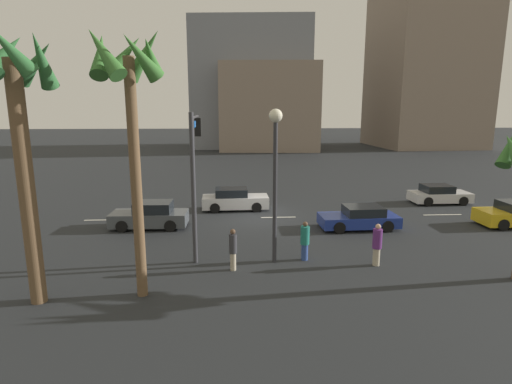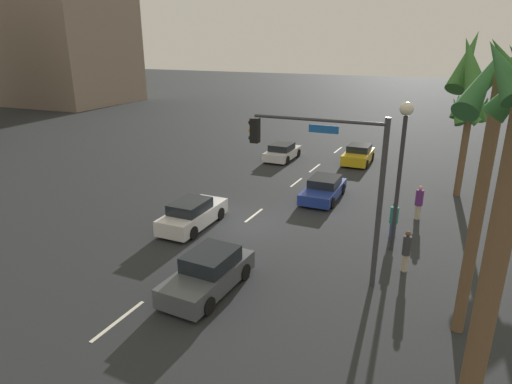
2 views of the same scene
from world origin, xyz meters
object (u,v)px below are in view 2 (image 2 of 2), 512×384
(car_4, at_px, (358,155))
(pedestrian_0, at_px, (394,219))
(car_0, at_px, (193,214))
(palm_tree_0, at_px, (495,106))
(car_2, at_px, (282,152))
(car_3, at_px, (324,189))
(car_1, at_px, (209,273))
(streetlamp, at_px, (402,150))
(traffic_signal, at_px, (334,170))
(pedestrian_2, at_px, (406,250))
(palm_tree_2, at_px, (469,119))
(building_0, at_px, (61,5))
(pedestrian_1, at_px, (419,202))

(car_4, xyz_separation_m, pedestrian_0, (12.82, 4.62, 0.26))
(car_0, height_order, palm_tree_0, palm_tree_0)
(car_4, distance_m, pedestrian_0, 13.63)
(car_0, distance_m, car_2, 14.38)
(car_2, xyz_separation_m, car_3, (7.44, 5.68, -0.02))
(car_1, bearing_deg, car_4, 177.68)
(car_3, height_order, streetlamp, streetlamp)
(car_1, distance_m, traffic_signal, 6.00)
(pedestrian_2, relative_size, palm_tree_2, 0.29)
(traffic_signal, relative_size, building_0, 0.23)
(palm_tree_0, bearing_deg, traffic_signal, -108.85)
(car_1, height_order, palm_tree_0, palm_tree_0)
(palm_tree_2, bearing_deg, traffic_signal, -18.61)
(car_0, height_order, streetlamp, streetlamp)
(traffic_signal, xyz_separation_m, streetlamp, (-3.46, 1.90, 0.19))
(car_3, bearing_deg, traffic_signal, 18.40)
(car_1, height_order, building_0, building_0)
(streetlamp, xyz_separation_m, pedestrian_0, (-1.35, -0.18, -3.64))
(car_2, relative_size, car_3, 0.93)
(car_2, height_order, palm_tree_0, palm_tree_0)
(car_3, bearing_deg, pedestrian_1, 79.96)
(streetlamp, xyz_separation_m, pedestrian_1, (-4.28, 0.63, -3.59))
(palm_tree_0, distance_m, palm_tree_2, 14.58)
(car_3, bearing_deg, car_2, -142.66)
(building_0, bearing_deg, car_2, 63.66)
(pedestrian_0, height_order, pedestrian_2, pedestrian_2)
(streetlamp, bearing_deg, car_3, -137.56)
(palm_tree_0, bearing_deg, palm_tree_2, -178.15)
(streetlamp, bearing_deg, pedestrian_0, -172.33)
(car_2, relative_size, car_4, 1.02)
(car_4, relative_size, streetlamp, 0.60)
(streetlamp, height_order, pedestrian_0, streetlamp)
(car_4, height_order, pedestrian_0, pedestrian_0)
(car_4, height_order, pedestrian_1, pedestrian_1)
(car_2, distance_m, pedestrian_1, 13.92)
(car_0, height_order, pedestrian_2, pedestrian_2)
(palm_tree_0, bearing_deg, pedestrian_0, -154.75)
(car_1, relative_size, car_2, 1.05)
(car_3, relative_size, pedestrian_1, 2.37)
(car_2, bearing_deg, pedestrian_1, 52.87)
(car_1, bearing_deg, pedestrian_0, 144.83)
(car_3, height_order, building_0, building_0)
(palm_tree_2, bearing_deg, car_3, -60.72)
(car_1, height_order, pedestrian_0, pedestrian_0)
(traffic_signal, height_order, palm_tree_2, traffic_signal)
(traffic_signal, bearing_deg, pedestrian_0, 160.40)
(car_3, distance_m, pedestrian_0, 6.04)
(car_2, bearing_deg, building_0, -113.33)
(car_1, bearing_deg, palm_tree_0, 98.66)
(pedestrian_0, bearing_deg, car_2, -137.75)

